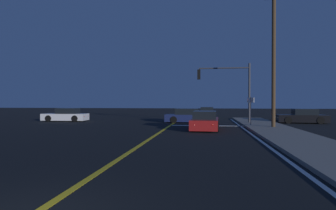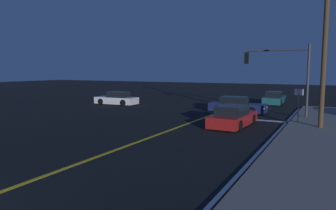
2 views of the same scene
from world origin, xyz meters
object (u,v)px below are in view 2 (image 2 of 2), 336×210
at_px(utility_pole_right, 325,33).
at_px(street_sign_corner, 299,100).
at_px(car_following_oncoming_red, 233,117).
at_px(car_distant_tail_teal, 274,99).
at_px(car_far_approaching_navy, 237,106).
at_px(car_side_waiting_white, 117,99).
at_px(traffic_signal_near_right, 283,68).

xyz_separation_m(utility_pole_right, street_sign_corner, (-1.40, 1.49, -4.11)).
xyz_separation_m(car_following_oncoming_red, utility_pole_right, (5.00, 1.20, 5.13)).
xyz_separation_m(car_distant_tail_teal, car_far_approaching_navy, (-1.69, -8.34, 0.00)).
xyz_separation_m(car_far_approaching_navy, car_side_waiting_white, (-12.66, 0.22, -0.00)).
bearing_deg(traffic_signal_near_right, car_far_approaching_navy, -14.68).
xyz_separation_m(car_distant_tail_teal, utility_pole_right, (4.87, -13.60, 5.13)).
bearing_deg(street_sign_corner, car_far_approaching_navy, 143.86).
distance_m(car_distant_tail_teal, car_side_waiting_white, 16.49).
relative_size(car_distant_tail_teal, street_sign_corner, 1.90).
relative_size(car_side_waiting_white, car_following_oncoming_red, 0.95).
relative_size(car_far_approaching_navy, car_side_waiting_white, 1.04).
xyz_separation_m(car_following_oncoming_red, street_sign_corner, (3.60, 2.69, 1.02)).
bearing_deg(street_sign_corner, traffic_signal_near_right, 117.62).
xyz_separation_m(traffic_signal_near_right, street_sign_corner, (1.47, -2.80, -2.09)).
distance_m(car_distant_tail_teal, traffic_signal_near_right, 10.02).
bearing_deg(car_following_oncoming_red, utility_pole_right, 16.00).
relative_size(car_following_oncoming_red, street_sign_corner, 2.01).
distance_m(car_side_waiting_white, street_sign_corner, 18.29).
relative_size(traffic_signal_near_right, utility_pole_right, 0.50).
bearing_deg(car_side_waiting_white, car_distant_tail_teal, -62.65).
height_order(car_far_approaching_navy, traffic_signal_near_right, traffic_signal_near_right).
distance_m(car_far_approaching_navy, car_following_oncoming_red, 6.64).
xyz_separation_m(car_distant_tail_teal, car_side_waiting_white, (-14.35, -8.13, -0.00)).
height_order(car_distant_tail_teal, car_side_waiting_white, same).
distance_m(utility_pole_right, street_sign_corner, 4.59).
height_order(car_side_waiting_white, utility_pole_right, utility_pole_right).
distance_m(car_distant_tail_teal, street_sign_corner, 12.64).
relative_size(car_side_waiting_white, street_sign_corner, 1.90).
distance_m(traffic_signal_near_right, utility_pole_right, 5.54).
bearing_deg(car_side_waiting_white, car_far_approaching_navy, -93.16).
relative_size(car_distant_tail_teal, traffic_signal_near_right, 0.83).
bearing_deg(car_side_waiting_white, car_following_oncoming_red, -117.32).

